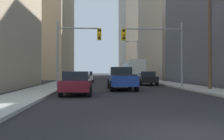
% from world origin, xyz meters
% --- Properties ---
extents(ground_plane, '(400.00, 400.00, 0.00)m').
position_xyz_m(ground_plane, '(0.00, 0.00, 0.00)').
color(ground_plane, black).
extents(sidewalk_left, '(2.73, 160.00, 0.15)m').
position_xyz_m(sidewalk_left, '(-6.43, 50.00, 0.07)').
color(sidewalk_left, '#9E9E99').
rests_on(sidewalk_left, ground).
extents(sidewalk_right, '(2.73, 160.00, 0.15)m').
position_xyz_m(sidewalk_right, '(6.43, 50.00, 0.07)').
color(sidewalk_right, '#9E9E99').
rests_on(sidewalk_right, ground).
extents(city_bus, '(2.68, 11.54, 3.40)m').
position_xyz_m(city_bus, '(4.20, 37.37, 1.93)').
color(city_bus, silver).
rests_on(city_bus, ground).
extents(pickup_truck_blue, '(2.20, 5.41, 1.90)m').
position_xyz_m(pickup_truck_blue, '(-0.11, 14.90, 0.93)').
color(pickup_truck_blue, navy).
rests_on(pickup_truck_blue, ground).
extents(sedan_maroon, '(1.95, 4.24, 1.52)m').
position_xyz_m(sedan_maroon, '(-3.50, 10.50, 0.77)').
color(sedan_maroon, maroon).
rests_on(sedan_maroon, ground).
extents(sedan_black, '(1.95, 4.21, 1.52)m').
position_xyz_m(sedan_black, '(3.35, 21.33, 0.77)').
color(sedan_black, black).
rests_on(sedan_black, ground).
extents(sedan_silver, '(1.95, 4.22, 1.52)m').
position_xyz_m(sedan_silver, '(-3.51, 29.66, 0.77)').
color(sedan_silver, '#B7BABF').
rests_on(sedan_silver, ground).
extents(traffic_signal_near_left, '(4.00, 0.44, 6.00)m').
position_xyz_m(traffic_signal_near_left, '(-3.96, 16.50, 4.05)').
color(traffic_signal_near_left, gray).
rests_on(traffic_signal_near_left, ground).
extents(traffic_signal_near_right, '(5.69, 0.44, 6.00)m').
position_xyz_m(traffic_signal_near_right, '(3.17, 16.50, 4.13)').
color(traffic_signal_near_right, gray).
rests_on(traffic_signal_near_right, ground).
extents(utility_pole_right, '(2.20, 0.28, 10.25)m').
position_xyz_m(utility_pole_right, '(6.70, 13.17, 5.40)').
color(utility_pole_right, brown).
rests_on(utility_pole_right, ground).
extents(street_lamp_right, '(2.37, 0.32, 7.50)m').
position_xyz_m(street_lamp_right, '(5.40, 40.80, 4.54)').
color(street_lamp_right, gray).
rests_on(street_lamp_right, ground).
extents(building_left_mid_office, '(22.56, 25.90, 23.84)m').
position_xyz_m(building_left_mid_office, '(-19.43, 50.17, 11.92)').
color(building_left_mid_office, tan).
rests_on(building_left_mid_office, ground).
extents(building_right_mid_block, '(25.25, 23.51, 23.67)m').
position_xyz_m(building_right_mid_block, '(21.77, 47.45, 11.84)').
color(building_right_mid_block, '#B7A893').
rests_on(building_right_mid_block, ground).
extents(building_right_far_highrise, '(17.16, 26.63, 55.87)m').
position_xyz_m(building_right_far_highrise, '(16.73, 90.31, 27.94)').
color(building_right_far_highrise, '#B7A893').
rests_on(building_right_far_highrise, ground).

